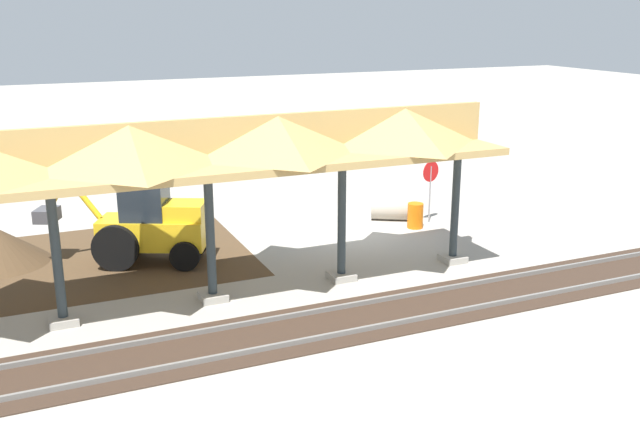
% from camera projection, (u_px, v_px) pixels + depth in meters
% --- Properties ---
extents(ground_plane, '(120.00, 120.00, 0.00)m').
position_uv_depth(ground_plane, '(355.00, 233.00, 24.90)').
color(ground_plane, '#9E998E').
extents(dirt_work_zone, '(10.49, 7.00, 0.01)m').
position_uv_depth(dirt_work_zone, '(76.00, 263.00, 21.96)').
color(dirt_work_zone, '#4C3823').
rests_on(dirt_work_zone, ground).
extents(platform_canopy, '(24.06, 3.20, 4.90)m').
position_uv_depth(platform_canopy, '(46.00, 159.00, 16.54)').
color(platform_canopy, '#9E998E').
rests_on(platform_canopy, ground).
extents(rail_tracks, '(60.00, 2.58, 0.15)m').
position_uv_depth(rail_tracks, '(463.00, 299.00, 19.13)').
color(rail_tracks, slate).
rests_on(rail_tracks, ground).
extents(stop_sign, '(0.75, 0.21, 2.29)m').
position_uv_depth(stop_sign, '(431.00, 178.00, 25.72)').
color(stop_sign, gray).
rests_on(stop_sign, ground).
extents(backhoe, '(5.09, 3.24, 2.82)m').
position_uv_depth(backhoe, '(148.00, 223.00, 21.66)').
color(backhoe, yellow).
rests_on(backhoe, ground).
extents(concrete_pipe, '(1.71, 1.47, 0.84)m').
position_uv_depth(concrete_pipe, '(392.00, 208.00, 26.40)').
color(concrete_pipe, '#9E9384').
rests_on(concrete_pipe, ground).
extents(traffic_barrel, '(0.56, 0.56, 0.90)m').
position_uv_depth(traffic_barrel, '(415.00, 216.00, 25.38)').
color(traffic_barrel, orange).
rests_on(traffic_barrel, ground).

